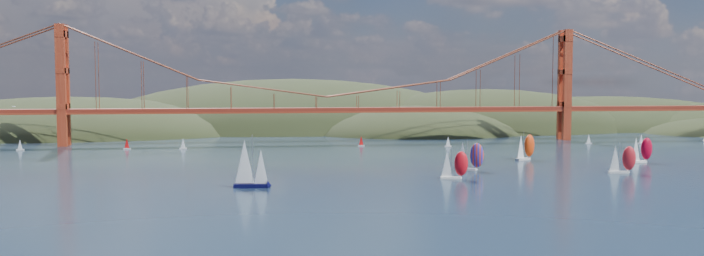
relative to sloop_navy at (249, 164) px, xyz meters
name	(u,v)px	position (x,y,z in m)	size (l,w,h in m)	color
ground	(411,214)	(35.55, -43.18, -6.44)	(1200.00, 1200.00, 0.00)	black
headlands	(381,148)	(80.50, 235.11, -18.90)	(725.00, 225.00, 96.00)	black
bridge	(323,75)	(33.80, 136.82, 25.79)	(552.00, 12.00, 55.00)	maroon
sloop_navy	(249,164)	(0.00, 0.00, 0.00)	(9.61, 5.75, 14.59)	black
racer_0	(454,164)	(60.36, 8.23, -1.96)	(8.39, 3.90, 9.48)	white
racer_1	(622,159)	(116.98, 13.32, -1.80)	(8.71, 4.12, 9.83)	white
racer_3	(525,147)	(101.13, 53.48, -1.40)	(9.45, 7.12, 10.66)	silver
racer_4	(641,149)	(139.08, 39.32, -1.61)	(9.09, 4.50, 10.23)	white
racer_rwb	(469,156)	(71.10, 26.73, -1.54)	(9.25, 6.42, 10.36)	silver
distant_boat_1	(20,145)	(-97.35, 117.42, -4.03)	(3.00, 2.00, 4.70)	silver
distant_boat_2	(127,144)	(-53.37, 116.37, -4.03)	(3.00, 2.00, 4.70)	silver
distant_boat_3	(183,144)	(-29.43, 114.12, -4.03)	(3.00, 2.00, 4.70)	silver
distant_boat_4	(589,139)	(156.87, 113.03, -4.03)	(3.00, 2.00, 4.70)	silver
distant_boat_5	(641,139)	(181.33, 109.65, -4.03)	(3.00, 2.00, 4.70)	silver
distant_boat_8	(448,142)	(87.18, 107.66, -4.03)	(3.00, 2.00, 4.70)	silver
distant_boat_9	(361,141)	(49.16, 116.60, -4.03)	(3.00, 2.00, 4.70)	silver
gull	(14,107)	(-57.10, -10.53, 16.53)	(0.90, 0.25, 0.17)	white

